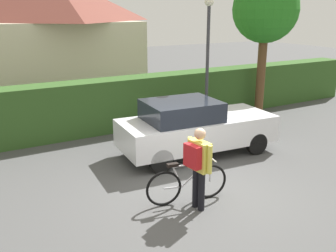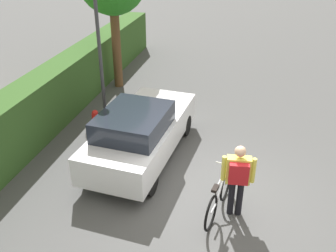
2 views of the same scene
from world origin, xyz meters
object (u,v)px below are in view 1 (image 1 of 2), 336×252
at_px(parked_car_near, 194,127).
at_px(person_rider, 198,161).
at_px(bicycle, 187,184).
at_px(street_lamp, 208,46).
at_px(tree_kerbside, 265,11).
at_px(fire_hydrant, 186,121).

height_order(parked_car_near, person_rider, person_rider).
height_order(parked_car_near, bicycle, parked_car_near).
xyz_separation_m(street_lamp, tree_kerbside, (2.87, 0.65, 1.01)).
relative_size(parked_car_near, street_lamp, 1.04).
bearing_deg(tree_kerbside, parked_car_near, -152.87).
bearing_deg(tree_kerbside, bicycle, -143.62).
bearing_deg(bicycle, person_rider, -88.45).
bearing_deg(street_lamp, parked_car_near, -133.69).
distance_m(parked_car_near, bicycle, 2.72).
bearing_deg(parked_car_near, fire_hydrant, 64.19).
distance_m(person_rider, fire_hydrant, 4.72).
bearing_deg(tree_kerbside, street_lamp, -167.20).
bearing_deg(fire_hydrant, parked_car_near, -115.81).
bearing_deg(parked_car_near, bicycle, -126.47).
distance_m(street_lamp, fire_hydrant, 2.37).
bearing_deg(person_rider, parked_car_near, 57.52).
bearing_deg(bicycle, parked_car_near, 53.53).
xyz_separation_m(parked_car_near, bicycle, (-1.60, -2.17, -0.36)).
bearing_deg(person_rider, street_lamp, 52.73).
xyz_separation_m(person_rider, fire_hydrant, (2.34, 4.05, -0.57)).
bearing_deg(fire_hydrant, tree_kerbside, 10.89).
height_order(person_rider, street_lamp, street_lamp).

